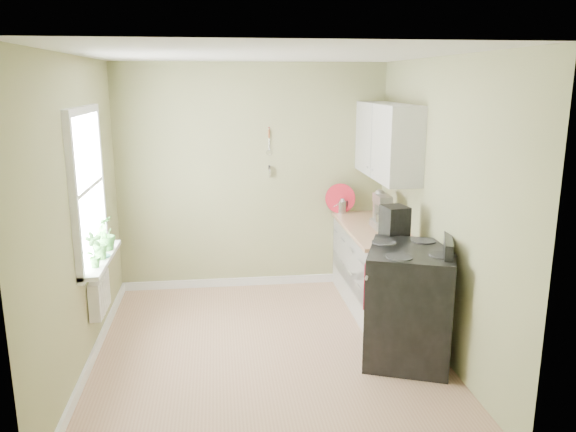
{
  "coord_description": "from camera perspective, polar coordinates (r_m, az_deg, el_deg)",
  "views": [
    {
      "loc": [
        -0.41,
        -4.83,
        2.48
      ],
      "look_at": [
        0.27,
        0.55,
        1.17
      ],
      "focal_mm": 35.0,
      "sensor_mm": 36.0,
      "label": 1
    }
  ],
  "objects": [
    {
      "name": "kettle",
      "position": [
        6.87,
        5.52,
        1.05
      ],
      "size": [
        0.18,
        0.11,
        0.19
      ],
      "color": "silver",
      "rests_on": "countertop"
    },
    {
      "name": "plant_c",
      "position": [
        5.65,
        -18.08,
        -1.67
      ],
      "size": [
        0.24,
        0.24,
        0.33
      ],
      "primitive_type": "imported",
      "rotation": [
        0.0,
        0.0,
        4.38
      ],
      "color": "#3D8134",
      "rests_on": "window_sill"
    },
    {
      "name": "window",
      "position": [
        5.35,
        -19.76,
        2.7
      ],
      "size": [
        0.06,
        1.14,
        1.44
      ],
      "color": "white",
      "rests_on": "wall_left"
    },
    {
      "name": "coffee_maker",
      "position": [
        5.58,
        10.72,
        -1.08
      ],
      "size": [
        0.27,
        0.28,
        0.39
      ],
      "color": "black",
      "rests_on": "countertop"
    },
    {
      "name": "jar",
      "position": [
        5.58,
        9.44,
        -2.53
      ],
      "size": [
        0.08,
        0.08,
        0.09
      ],
      "color": "#BAB294",
      "rests_on": "countertop"
    },
    {
      "name": "floor",
      "position": [
        5.45,
        -2.14,
        -13.66
      ],
      "size": [
        3.2,
        3.6,
        0.02
      ],
      "primitive_type": "cube",
      "color": "#A7795C",
      "rests_on": "ground"
    },
    {
      "name": "red_tray",
      "position": [
        6.86,
        5.33,
        1.79
      ],
      "size": [
        0.37,
        0.12,
        0.36
      ],
      "primitive_type": "cylinder",
      "rotation": [
        1.45,
        0.0,
        -0.17
      ],
      "color": "#AA1727",
      "rests_on": "countertop"
    },
    {
      "name": "stove",
      "position": [
        5.25,
        12.25,
        -8.63
      ],
      "size": [
        1.02,
        1.06,
        1.17
      ],
      "color": "black",
      "rests_on": "floor"
    },
    {
      "name": "wall_left",
      "position": [
        5.11,
        -20.58,
        -0.15
      ],
      "size": [
        0.02,
        3.6,
        2.7
      ],
      "primitive_type": "cube",
      "color": "#989968",
      "rests_on": "floor"
    },
    {
      "name": "wall_back",
      "position": [
        6.75,
        -3.62,
        3.87
      ],
      "size": [
        3.2,
        0.02,
        2.7
      ],
      "primitive_type": "cube",
      "color": "#989968",
      "rests_on": "floor"
    },
    {
      "name": "stand_mixer",
      "position": [
        6.24,
        9.51,
        0.39
      ],
      "size": [
        0.21,
        0.35,
        0.41
      ],
      "color": "#B2B2B7",
      "rests_on": "countertop"
    },
    {
      "name": "base_cabinets",
      "position": [
        6.42,
        8.7,
        -5.23
      ],
      "size": [
        0.6,
        1.6,
        0.87
      ],
      "primitive_type": "cube",
      "color": "silver",
      "rests_on": "floor"
    },
    {
      "name": "window_sill",
      "position": [
        5.49,
        -18.46,
        -4.15
      ],
      "size": [
        0.18,
        1.14,
        0.04
      ],
      "primitive_type": "cube",
      "color": "white",
      "rests_on": "wall_left"
    },
    {
      "name": "plant_a",
      "position": [
        5.14,
        -19.15,
        -3.28
      ],
      "size": [
        0.2,
        0.2,
        0.32
      ],
      "primitive_type": "imported",
      "rotation": [
        0.0,
        0.0,
        0.68
      ],
      "color": "#3D8134",
      "rests_on": "window_sill"
    },
    {
      "name": "wall_utensils",
      "position": [
        6.71,
        -1.92,
        5.67
      ],
      "size": [
        0.02,
        0.14,
        0.58
      ],
      "color": "tan",
      "rests_on": "wall_back"
    },
    {
      "name": "plant_b",
      "position": [
        5.39,
        -18.6,
        -2.51
      ],
      "size": [
        0.16,
        0.19,
        0.32
      ],
      "primitive_type": "imported",
      "rotation": [
        0.0,
        0.0,
        1.7
      ],
      "color": "#3D8134",
      "rests_on": "window_sill"
    },
    {
      "name": "countertop",
      "position": [
        6.28,
        8.76,
        -1.3
      ],
      "size": [
        0.64,
        1.6,
        0.04
      ],
      "primitive_type": "cube",
      "color": "tan",
      "rests_on": "base_cabinets"
    },
    {
      "name": "wall_right",
      "position": [
        5.36,
        15.13,
        0.87
      ],
      "size": [
        0.02,
        3.6,
        2.7
      ],
      "primitive_type": "cube",
      "color": "#989968",
      "rests_on": "floor"
    },
    {
      "name": "upper_cabinets",
      "position": [
        6.24,
        10.02,
        7.53
      ],
      "size": [
        0.35,
        1.4,
        0.8
      ],
      "primitive_type": "cube",
      "color": "silver",
      "rests_on": "wall_right"
    },
    {
      "name": "ceiling",
      "position": [
        4.86,
        -2.43,
        16.22
      ],
      "size": [
        3.2,
        3.6,
        0.02
      ],
      "primitive_type": "cube",
      "color": "white",
      "rests_on": "wall_back"
    },
    {
      "name": "radiator",
      "position": [
        5.56,
        -18.61,
        -7.56
      ],
      "size": [
        0.12,
        0.5,
        0.35
      ],
      "primitive_type": "cube",
      "color": "white",
      "rests_on": "wall_left"
    }
  ]
}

